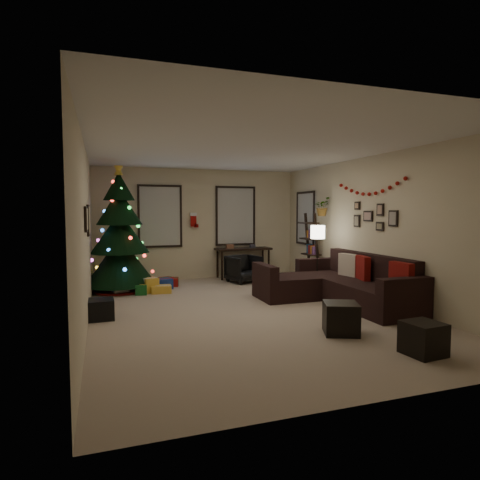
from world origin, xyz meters
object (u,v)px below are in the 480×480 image
at_px(christmas_tree, 120,238).
at_px(bookshelf, 312,249).
at_px(desk_chair, 244,269).
at_px(sofa, 338,286).
at_px(desk, 243,251).

height_order(christmas_tree, bookshelf, christmas_tree).
bearing_deg(bookshelf, desk_chair, 156.10).
bearing_deg(desk_chair, sofa, -84.89).
xyz_separation_m(desk_chair, bookshelf, (1.44, -0.64, 0.47)).
xyz_separation_m(sofa, desk, (-0.75, 3.16, 0.37)).
bearing_deg(desk_chair, christmas_tree, 165.93).
height_order(sofa, desk_chair, sofa).
distance_m(christmas_tree, desk, 3.12).
bearing_deg(desk, desk_chair, -107.97).
xyz_separation_m(sofa, desk_chair, (-0.97, 2.51, 0.03)).
relative_size(christmas_tree, desk_chair, 4.21).
xyz_separation_m(desk, bookshelf, (1.23, -1.29, 0.13)).
bearing_deg(bookshelf, christmas_tree, 172.63).
distance_m(christmas_tree, sofa, 4.54).
height_order(desk, desk_chair, desk).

